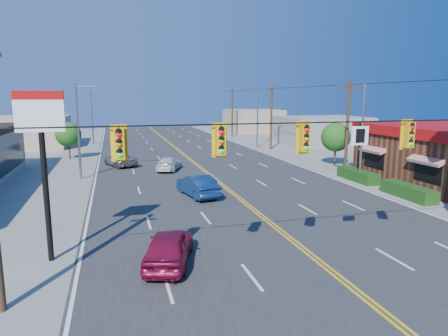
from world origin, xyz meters
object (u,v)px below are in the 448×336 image
object	(u,v)px
car_magenta	(169,248)
car_silver	(120,160)
pizza_hut_sign	(42,141)
car_white	(169,164)
car_blue	(198,186)
signal_span	(329,151)

from	to	relation	value
car_magenta	car_silver	size ratio (longest dim) A/B	0.95
pizza_hut_sign	car_white	xyz separation A→B (m)	(7.83, 19.75, -4.55)
pizza_hut_sign	car_blue	xyz separation A→B (m)	(8.38, 9.16, -4.43)
car_magenta	car_blue	size ratio (longest dim) A/B	0.95
car_magenta	car_white	size ratio (longest dim) A/B	1.00
car_magenta	car_white	distance (m)	21.80
pizza_hut_sign	car_silver	bearing A→B (deg)	81.77
pizza_hut_sign	car_white	size ratio (longest dim) A/B	1.58
car_silver	pizza_hut_sign	bearing A→B (deg)	60.87
car_white	car_silver	bearing A→B (deg)	-18.57
car_blue	car_silver	world-z (taller)	car_blue
car_magenta	car_silver	xyz separation A→B (m)	(-1.46, 25.30, -0.10)
signal_span	pizza_hut_sign	size ratio (longest dim) A/B	3.55
car_magenta	signal_span	bearing A→B (deg)	176.90
signal_span	car_white	bearing A→B (deg)	97.32
signal_span	car_white	world-z (taller)	signal_span
car_magenta	car_silver	distance (m)	25.34
signal_span	car_blue	distance (m)	14.02
pizza_hut_sign	car_blue	distance (m)	13.18
car_blue	car_magenta	bearing A→B (deg)	61.00
signal_span	pizza_hut_sign	xyz separation A→B (m)	(-10.88, 4.00, 0.30)
car_white	car_silver	world-z (taller)	car_silver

